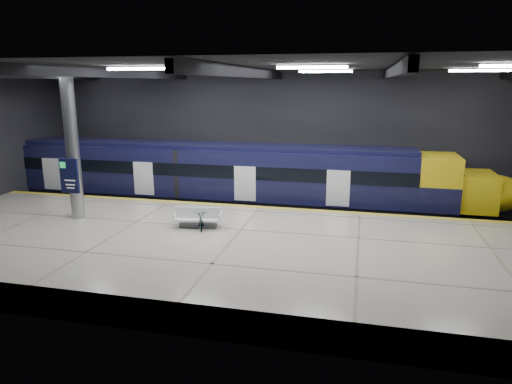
% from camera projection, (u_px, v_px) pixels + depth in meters
% --- Properties ---
extents(ground, '(30.00, 30.00, 0.00)m').
position_uv_depth(ground, '(247.00, 245.00, 21.11)').
color(ground, black).
rests_on(ground, ground).
extents(room_shell, '(30.10, 16.10, 8.05)m').
position_uv_depth(room_shell, '(246.00, 121.00, 19.78)').
color(room_shell, black).
rests_on(room_shell, ground).
extents(platform, '(30.00, 11.00, 1.10)m').
position_uv_depth(platform, '(232.00, 253.00, 18.61)').
color(platform, beige).
rests_on(platform, ground).
extents(safety_strip, '(30.00, 0.40, 0.01)m').
position_uv_depth(safety_strip, '(260.00, 207.00, 23.45)').
color(safety_strip, gold).
rests_on(safety_strip, platform).
extents(rails, '(30.00, 1.52, 0.16)m').
position_uv_depth(rails, '(271.00, 212.00, 26.30)').
color(rails, gray).
rests_on(rails, ground).
extents(train, '(29.40, 2.84, 3.79)m').
position_uv_depth(train, '(231.00, 177.00, 26.35)').
color(train, black).
rests_on(train, ground).
extents(bench, '(2.17, 1.15, 0.91)m').
position_uv_depth(bench, '(198.00, 220.00, 20.16)').
color(bench, '#595B60').
rests_on(bench, platform).
extents(bicycle, '(1.16, 1.72, 0.85)m').
position_uv_depth(bicycle, '(201.00, 218.00, 20.02)').
color(bicycle, '#99999E').
rests_on(bicycle, platform).
extents(pannier_bag, '(0.31, 0.21, 0.35)m').
position_uv_depth(pannier_bag, '(188.00, 223.00, 20.21)').
color(pannier_bag, black).
rests_on(pannier_bag, platform).
extents(info_column, '(0.90, 0.78, 6.90)m').
position_uv_depth(info_column, '(72.00, 147.00, 20.87)').
color(info_column, '#9EA0A5').
rests_on(info_column, platform).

